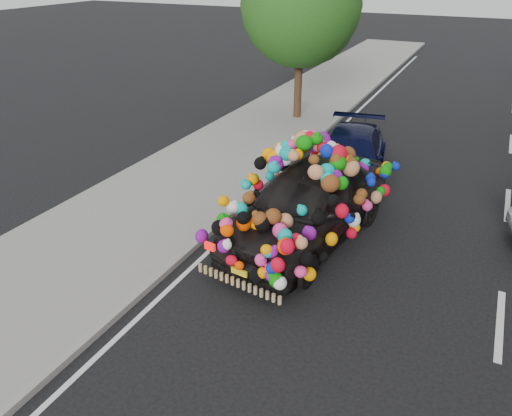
{
  "coord_description": "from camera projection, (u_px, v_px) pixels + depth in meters",
  "views": [
    {
      "loc": [
        2.74,
        -7.73,
        5.55
      ],
      "look_at": [
        -1.26,
        0.63,
        0.84
      ],
      "focal_mm": 35.0,
      "sensor_mm": 36.0,
      "label": 1
    }
  ],
  "objects": [
    {
      "name": "lane_markings",
      "position": [
        500.0,
        324.0,
        8.39
      ],
      "size": [
        6.0,
        50.0,
        0.01
      ],
      "primitive_type": null,
      "color": "silver",
      "rests_on": "ground"
    },
    {
      "name": "sidewalk",
      "position": [
        125.0,
        224.0,
        11.41
      ],
      "size": [
        4.0,
        60.0,
        0.12
      ],
      "primitive_type": "cube",
      "color": "gray",
      "rests_on": "ground"
    },
    {
      "name": "tree_near_sidewalk",
      "position": [
        301.0,
        5.0,
        17.07
      ],
      "size": [
        4.2,
        4.2,
        6.13
      ],
      "color": "#332114",
      "rests_on": "ground"
    },
    {
      "name": "kerb",
      "position": [
        197.0,
        243.0,
        10.66
      ],
      "size": [
        0.15,
        60.0,
        0.13
      ],
      "primitive_type": "cube",
      "color": "gray",
      "rests_on": "ground"
    },
    {
      "name": "plush_art_car",
      "position": [
        309.0,
        188.0,
        10.43
      ],
      "size": [
        3.09,
        5.4,
        2.32
      ],
      "rotation": [
        0.0,
        0.0,
        -0.15
      ],
      "color": "black",
      "rests_on": "ground"
    },
    {
      "name": "ground",
      "position": [
        300.0,
        272.0,
        9.78
      ],
      "size": [
        100.0,
        100.0,
        0.0
      ],
      "primitive_type": "plane",
      "color": "black",
      "rests_on": "ground"
    },
    {
      "name": "navy_sedan",
      "position": [
        349.0,
        157.0,
        13.55
      ],
      "size": [
        2.52,
        4.74,
        1.31
      ],
      "primitive_type": "imported",
      "rotation": [
        0.0,
        0.0,
        0.16
      ],
      "color": "black",
      "rests_on": "ground"
    }
  ]
}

